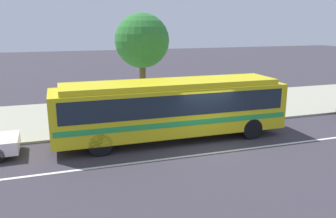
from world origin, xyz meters
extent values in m
plane|color=#37333C|center=(0.00, 0.00, 0.00)|extent=(120.00, 120.00, 0.00)
cube|color=#9F9D87|center=(0.00, 6.84, 0.06)|extent=(60.00, 8.00, 0.12)
cube|color=silver|center=(0.00, -0.80, 0.00)|extent=(56.00, 0.16, 0.01)
cube|color=gold|center=(-1.29, 1.49, 1.50)|extent=(10.91, 2.55, 2.16)
cube|color=gold|center=(-1.29, 1.49, 2.70)|extent=(10.03, 2.24, 0.24)
cube|color=#19232D|center=(-1.29, 1.49, 1.94)|extent=(10.25, 2.57, 0.95)
cube|color=green|center=(-1.29, 1.49, 1.12)|extent=(10.69, 2.57, 0.24)
cube|color=#19232D|center=(4.11, 1.46, 1.94)|extent=(0.13, 2.18, 1.04)
cylinder|color=black|center=(2.42, 2.57, 0.50)|extent=(1.00, 0.29, 1.00)
cylinder|color=black|center=(2.41, 0.37, 0.50)|extent=(1.00, 0.29, 1.00)
cylinder|color=black|center=(-4.77, 2.61, 0.50)|extent=(1.00, 0.29, 1.00)
cylinder|color=black|center=(-4.78, 0.41, 0.50)|extent=(1.00, 0.29, 1.00)
cylinder|color=black|center=(-8.85, 2.52, 0.32)|extent=(0.65, 0.24, 0.64)
cylinder|color=#262731|center=(-5.25, 4.91, 0.57)|extent=(0.14, 0.14, 0.89)
cylinder|color=#262731|center=(-5.30, 5.06, 0.57)|extent=(0.14, 0.14, 0.89)
cylinder|color=#3D68BA|center=(-5.27, 4.99, 1.33)|extent=(0.44, 0.44, 0.62)
sphere|color=tan|center=(-5.27, 4.99, 1.74)|extent=(0.20, 0.20, 0.20)
cylinder|color=gray|center=(2.71, 3.37, 1.26)|extent=(0.08, 0.08, 2.28)
cube|color=yellow|center=(2.71, 3.37, 2.20)|extent=(0.07, 0.44, 0.56)
cylinder|color=brown|center=(-1.56, 5.89, 1.75)|extent=(0.36, 0.36, 3.26)
sphere|color=#2E7630|center=(-1.56, 5.89, 4.46)|extent=(3.09, 3.09, 3.09)
camera|label=1|loc=(-6.32, -13.31, 5.38)|focal=36.68mm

